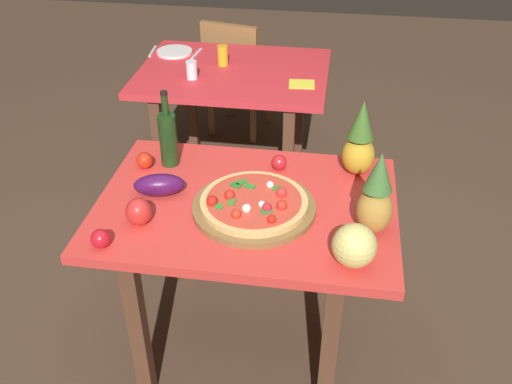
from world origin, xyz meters
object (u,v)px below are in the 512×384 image
Objects in this scene: dining_chair at (236,71)px; knife_utensil at (197,54)px; display_table at (247,223)px; melon at (354,246)px; tomato_by_bottle at (100,239)px; fork_utensil at (153,51)px; bell_pepper at (139,212)px; background_table at (234,86)px; drinking_glass_juice at (223,56)px; tomato_beside_pepper at (145,160)px; pizza_board at (254,207)px; drinking_glass_water at (192,70)px; tomato_near_board at (279,162)px; pineapple_left at (376,198)px; pineapple_right at (360,142)px; eggplant at (159,185)px; napkin_folded at (302,84)px; dinner_plate at (174,52)px; wine_bottle at (168,138)px; pizza at (254,202)px.

knife_utensil is at bearing 82.63° from dining_chair.
melon is (0.41, -0.30, 0.18)m from display_table.
melon is at bearing -56.17° from knife_utensil.
tomato_by_bottle is 1.89m from fork_utensil.
knife_utensil is at bearing 96.59° from bell_pepper.
drinking_glass_juice reaches higher than background_table.
tomato_beside_pepper is at bearing 104.88° from bell_pepper.
drinking_glass_water reaches higher than pizza_board.
tomato_near_board is 1.06m from drinking_glass_water.
bell_pepper reaches higher than fork_utensil.
tomato_by_bottle reaches higher than display_table.
background_table is at bearing 118.70° from pineapple_left.
pineapple_right is 1.64× the size of eggplant.
napkin_folded is (0.62, 0.01, -0.05)m from drinking_glass_water.
pizza_board is at bearing -24.92° from tomato_beside_pepper.
pineapple_left is at bearing 13.98° from tomato_by_bottle.
dinner_plate is at bearing 132.58° from pineapple_right.
napkin_folded is (0.49, 0.91, -0.12)m from wine_bottle.
fork_utensil is 0.28m from knife_utensil.
tomato_near_board is at bearing -91.36° from napkin_folded.
display_table is 0.52m from tomato_beside_pepper.
background_table is at bearing -38.42° from drinking_glass_juice.
melon is 1.47m from napkin_folded.
tomato_by_bottle is (-0.16, -1.64, 0.14)m from background_table.
drinking_glass_juice is at bearing 90.89° from eggplant.
pizza_board is at bearing -52.20° from display_table.
bell_pepper is 1.42m from napkin_folded.
pizza reaches higher than background_table.
background_table is 10.24× the size of bell_pepper.
drinking_glass_water is (-0.03, 0.95, 0.02)m from tomato_beside_pepper.
wine_bottle is 2.88× the size of drinking_glass_juice.
pizza_board is at bearing -64.53° from dinner_plate.
pizza is 0.52m from pineapple_right.
tomato_beside_pepper reaches higher than napkin_folded.
background_table is at bearing -25.27° from fork_utensil.
background_table is at bearing -26.58° from dinner_plate.
background_table is at bearing 84.33° from tomato_by_bottle.
pineapple_left is at bearing 5.35° from bell_pepper.
tomato_by_bottle is at bearing 101.34° from dining_chair.
wine_bottle is 0.95m from melon.
pineapple_left reaches higher than pizza_board.
dining_chair is 2.16m from bell_pepper.
dining_chair is 1.90m from pineapple_right.
wine_bottle is 0.79m from pineapple_right.
wine_bottle is (0.03, -1.71, 0.41)m from dining_chair.
wine_bottle is 1.53× the size of dinner_plate.
pineapple_left is at bearing -12.69° from display_table.
tomato_beside_pepper is at bearing -98.84° from background_table.
tomato_near_board reaches higher than knife_utensil.
drinking_glass_juice reaches higher than pizza_board.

